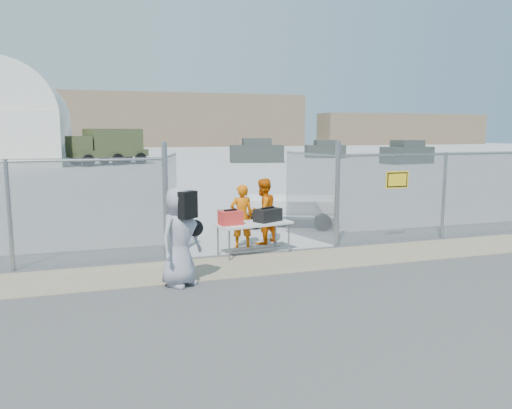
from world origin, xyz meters
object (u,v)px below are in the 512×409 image
object	(u,v)px
folding_table	(254,238)
visitor	(180,237)
security_worker_right	(263,211)
utility_trailer	(289,211)
security_worker_left	(242,216)

from	to	relation	value
folding_table	visitor	world-z (taller)	visitor
security_worker_right	utility_trailer	world-z (taller)	security_worker_right
folding_table	security_worker_right	distance (m)	1.14
security_worker_left	folding_table	bearing A→B (deg)	99.87
folding_table	visitor	bearing A→B (deg)	-149.32
visitor	utility_trailer	size ratio (longest dim) A/B	0.50
security_worker_right	utility_trailer	distance (m)	2.55
security_worker_right	utility_trailer	bearing A→B (deg)	-155.02
security_worker_left	security_worker_right	xyz separation A→B (m)	(0.60, 0.21, 0.05)
security_worker_left	utility_trailer	bearing A→B (deg)	-129.08
utility_trailer	folding_table	bearing A→B (deg)	-100.01
folding_table	utility_trailer	size ratio (longest dim) A/B	0.48
folding_table	utility_trailer	distance (m)	3.58
security_worker_left	security_worker_right	world-z (taller)	security_worker_right
folding_table	security_worker_left	xyz separation A→B (m)	(-0.08, 0.70, 0.39)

